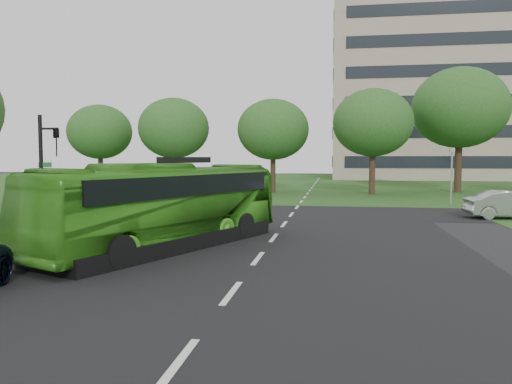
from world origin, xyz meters
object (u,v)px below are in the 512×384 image
at_px(tree_park_f, 100,132).
at_px(sedan, 511,205).
at_px(tree_park_d, 460,108).
at_px(traffic_light, 45,172).
at_px(tree_park_a, 174,128).
at_px(office_building, 469,94).
at_px(tree_park_c, 373,123).
at_px(tree_park_b, 273,130).
at_px(camera_pole, 452,168).
at_px(bus, 165,206).

bearing_deg(tree_park_f, sedan, -30.04).
relative_size(tree_park_d, sedan, 2.53).
height_order(tree_park_d, traffic_light, tree_park_d).
bearing_deg(tree_park_a, office_building, 46.25).
bearing_deg(tree_park_d, office_building, 74.78).
relative_size(tree_park_c, tree_park_d, 0.80).
bearing_deg(traffic_light, tree_park_b, 97.26).
bearing_deg(sedan, tree_park_f, 56.15).
distance_m(tree_park_b, tree_park_c, 8.56).
bearing_deg(tree_park_c, sedan, -70.14).
distance_m(tree_park_f, camera_pole, 31.92).
relative_size(office_building, tree_park_d, 3.61).
xyz_separation_m(office_building, traffic_light, (-29.02, -63.99, -9.84)).
height_order(tree_park_f, traffic_light, tree_park_f).
relative_size(tree_park_a, tree_park_c, 0.95).
bearing_deg(sedan, office_building, -15.48).
xyz_separation_m(tree_park_a, tree_park_b, (9.00, 0.30, -0.18)).
height_order(tree_park_b, tree_park_d, tree_park_d).
height_order(tree_park_b, tree_park_f, tree_park_b).
distance_m(tree_park_d, traffic_light, 38.14).
relative_size(tree_park_f, sedan, 1.86).
height_order(tree_park_d, tree_park_f, tree_park_d).
xyz_separation_m(tree_park_a, tree_park_d, (25.32, 3.50, 1.77)).
bearing_deg(traffic_light, office_building, 80.73).
bearing_deg(office_building, traffic_light, -114.39).
height_order(tree_park_b, traffic_light, tree_park_b).
xyz_separation_m(tree_park_d, sedan, (-2.01, -19.89, -6.80)).
height_order(office_building, tree_park_c, office_building).
bearing_deg(camera_pole, tree_park_c, 124.63).
bearing_deg(tree_park_c, office_building, 65.29).
relative_size(sedan, traffic_light, 0.97).
bearing_deg(sedan, tree_park_a, 51.09).
bearing_deg(tree_park_b, traffic_light, -97.86).
bearing_deg(bus, tree_park_d, 84.76).
bearing_deg(tree_park_c, bus, -108.52).
relative_size(office_building, tree_park_a, 4.73).
xyz_separation_m(tree_park_c, camera_pole, (4.57, -8.35, -3.63)).
xyz_separation_m(tree_park_a, camera_pole, (22.09, -8.69, -3.35)).
height_order(tree_park_a, sedan, tree_park_a).
bearing_deg(tree_park_d, traffic_light, -122.44).
distance_m(tree_park_b, traffic_light, 29.13).
height_order(tree_park_c, bus, tree_park_c).
distance_m(tree_park_b, tree_park_d, 16.75).
bearing_deg(tree_park_a, bus, -72.32).
xyz_separation_m(tree_park_b, tree_park_c, (8.53, -0.64, 0.47)).
relative_size(tree_park_c, camera_pole, 2.39).
distance_m(tree_park_c, sedan, 17.86).
height_order(tree_park_b, bus, tree_park_b).
relative_size(tree_park_a, tree_park_b, 1.03).
height_order(tree_park_b, sedan, tree_park_b).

